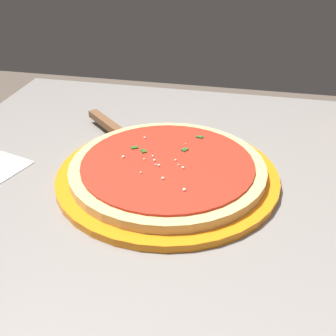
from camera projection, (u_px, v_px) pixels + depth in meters
name	position (u px, v px, depth m)	size (l,w,h in m)	color
restaurant_table	(174.00, 250.00, 0.82)	(0.92, 0.83, 0.77)	black
serving_plate	(168.00, 175.00, 0.75)	(0.37, 0.37, 0.01)	orange
pizza	(168.00, 167.00, 0.74)	(0.32, 0.32, 0.02)	#DBB26B
pizza_server	(117.00, 132.00, 0.86)	(0.19, 0.18, 0.01)	silver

